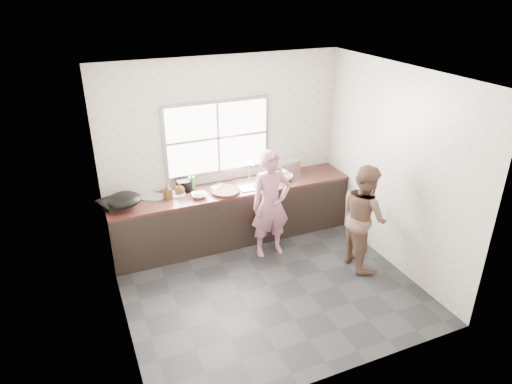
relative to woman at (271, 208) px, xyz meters
name	(u,v)px	position (x,y,z in m)	size (l,w,h in m)	color
floor	(269,286)	(-0.36, -0.72, -0.73)	(3.60, 3.20, 0.01)	#252527
ceiling	(272,75)	(-0.36, -0.72, 1.98)	(3.60, 3.20, 0.01)	silver
wall_back	(224,149)	(-0.36, 0.88, 0.62)	(3.60, 0.01, 2.70)	beige
wall_left	(112,221)	(-2.16, -0.72, 0.62)	(0.01, 3.20, 2.70)	silver
wall_right	(394,169)	(1.45, -0.72, 0.62)	(0.01, 3.20, 2.70)	beige
wall_front	(346,263)	(-0.36, -2.33, 0.62)	(3.60, 0.01, 2.70)	silver
cabinet	(233,215)	(-0.36, 0.57, -0.32)	(3.60, 0.62, 0.82)	black
countertop	(232,189)	(-0.36, 0.57, 0.11)	(3.60, 0.64, 0.04)	#391C17
sink	(254,184)	(-0.01, 0.57, 0.14)	(0.55, 0.45, 0.02)	silver
faucet	(249,170)	(-0.01, 0.77, 0.28)	(0.02, 0.02, 0.30)	silver
window_frame	(218,137)	(-0.46, 0.87, 0.82)	(1.60, 0.05, 1.10)	#9EA0A5
window_glazing	(218,138)	(-0.46, 0.84, 0.82)	(1.50, 0.01, 1.00)	white
woman	(271,208)	(0.00, 0.00, 0.00)	(0.53, 0.35, 1.46)	#A76478
person_side	(364,217)	(1.03, -0.74, 0.01)	(0.72, 0.56, 1.47)	brown
cutting_board	(225,191)	(-0.50, 0.46, 0.15)	(0.42, 0.42, 0.04)	black
cleaver	(217,185)	(-0.56, 0.64, 0.17)	(0.23, 0.11, 0.01)	#B6B9BD
bowl_mince	(199,195)	(-0.89, 0.46, 0.16)	(0.21, 0.21, 0.05)	silver
bowl_crabs	(285,177)	(0.49, 0.54, 0.16)	(0.20, 0.20, 0.06)	white
bowl_held	(258,185)	(0.00, 0.45, 0.16)	(0.17, 0.17, 0.05)	white
black_pot	(184,185)	(-1.02, 0.75, 0.21)	(0.23, 0.23, 0.16)	black
plate_food	(177,194)	(-1.15, 0.66, 0.14)	(0.24, 0.24, 0.02)	silver
bottle_green	(192,181)	(-0.91, 0.75, 0.26)	(0.10, 0.10, 0.26)	#36832A
bottle_brown_tall	(168,192)	(-1.30, 0.59, 0.23)	(0.09, 0.09, 0.20)	#442E11
bottle_brown_short	(180,189)	(-1.11, 0.66, 0.22)	(0.14, 0.14, 0.18)	#492E12
glass_jar	(183,187)	(-1.03, 0.80, 0.18)	(0.06, 0.06, 0.09)	silver
burner	(115,202)	(-2.01, 0.69, 0.16)	(0.38, 0.38, 0.06)	black
wok	(124,200)	(-1.90, 0.48, 0.27)	(0.44, 0.44, 0.17)	black
dish_rack	(287,165)	(0.62, 0.75, 0.26)	(0.35, 0.25, 0.26)	silver
pot_lid_left	(156,197)	(-1.45, 0.68, 0.14)	(0.26, 0.26, 0.01)	silver
pot_lid_right	(149,196)	(-1.54, 0.75, 0.14)	(0.27, 0.27, 0.01)	silver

